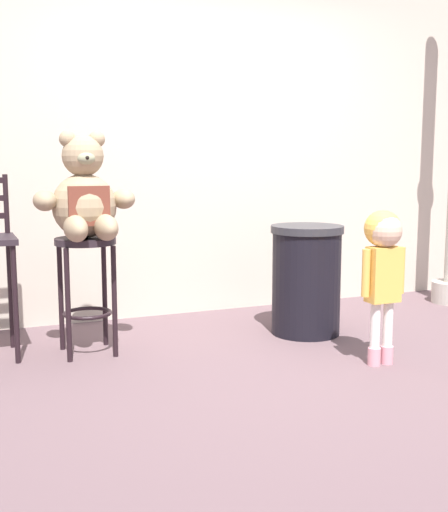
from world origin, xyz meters
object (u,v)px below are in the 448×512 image
(teddy_bear, at_px, (85,199))
(trash_bin, at_px, (306,280))
(bar_stool_with_teddy, at_px, (86,272))
(child_walking, at_px, (383,253))

(teddy_bear, distance_m, trash_bin, 1.61)
(bar_stool_with_teddy, relative_size, child_walking, 0.80)
(bar_stool_with_teddy, bearing_deg, trash_bin, -4.10)
(teddy_bear, height_order, trash_bin, teddy_bear)
(child_walking, bearing_deg, bar_stool_with_teddy, 165.20)
(child_walking, xyz_separation_m, trash_bin, (-0.06, 0.78, -0.28))
(teddy_bear, xyz_separation_m, child_walking, (1.55, -0.86, -0.30))
(trash_bin, bearing_deg, bar_stool_with_teddy, 175.90)
(trash_bin, bearing_deg, teddy_bear, 177.09)
(teddy_bear, bearing_deg, child_walking, -28.88)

